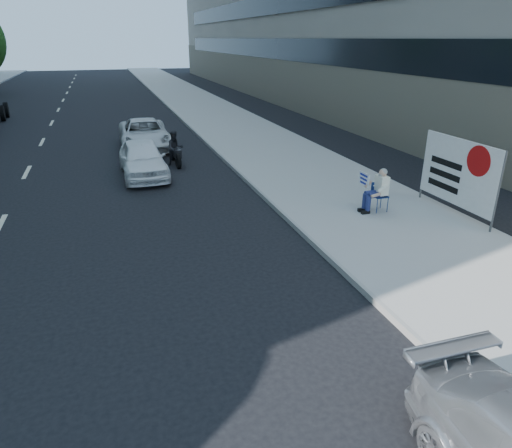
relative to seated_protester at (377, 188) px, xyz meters
name	(u,v)px	position (x,y,z in m)	size (l,w,h in m)	color
ground	(336,352)	(-4.12, -5.47, -0.87)	(160.00, 160.00, 0.00)	black
near_sidewalk	(238,129)	(-0.12, 14.53, -0.80)	(5.00, 120.00, 0.15)	#ACA8A1
seated_protester	(377,188)	(0.00, 0.00, 0.00)	(0.83, 1.12, 1.31)	navy
protest_banner	(458,172)	(2.06, -0.88, 0.53)	(0.08, 3.06, 2.20)	#4C4C4C
white_sedan_near	(143,159)	(-6.20, 6.51, -0.18)	(1.63, 4.05, 1.38)	white
white_sedan_far	(145,134)	(-5.66, 11.44, -0.19)	(2.26, 4.91, 1.36)	silver
motorcycle	(175,150)	(-4.75, 7.81, -0.24)	(0.74, 2.05, 1.42)	black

